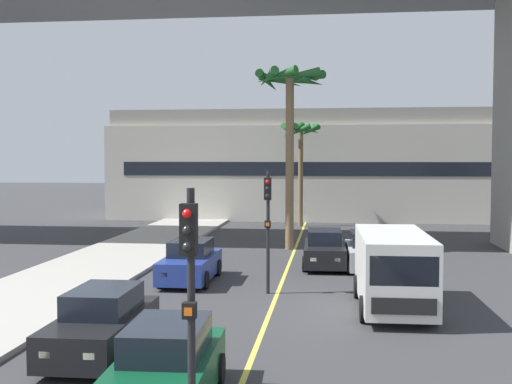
{
  "coord_description": "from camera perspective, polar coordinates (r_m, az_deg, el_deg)",
  "views": [
    {
      "loc": [
        1.79,
        -1.01,
        4.65
      ],
      "look_at": [
        0.0,
        14.0,
        3.82
      ],
      "focal_mm": 44.07,
      "sensor_mm": 36.0,
      "label": 1
    }
  ],
  "objects": [
    {
      "name": "pier_building_backdrop",
      "position": [
        48.97,
        4.72,
        2.4
      ],
      "size": [
        29.83,
        8.04,
        8.19
      ],
      "color": "beige",
      "rests_on": "ground"
    },
    {
      "name": "lane_stripe_center",
      "position": [
        25.5,
        2.69,
        -7.36
      ],
      "size": [
        0.14,
        56.0,
        0.01
      ],
      "primitive_type": "cube",
      "color": "#DBCC4C",
      "rests_on": "ground"
    },
    {
      "name": "car_queue_fourth",
      "position": [
        23.81,
        -5.97,
        -6.37
      ],
      "size": [
        1.84,
        4.1,
        1.56
      ],
      "color": "navy",
      "rests_on": "ground"
    },
    {
      "name": "car_queue_third",
      "position": [
        26.69,
        10.13,
        -5.38
      ],
      "size": [
        1.92,
        4.15,
        1.56
      ],
      "color": "#B7BABF",
      "rests_on": "ground"
    },
    {
      "name": "delivery_van",
      "position": [
        19.66,
        12.32,
        -6.78
      ],
      "size": [
        2.22,
        5.28,
        2.36
      ],
      "color": "silver",
      "rests_on": "ground"
    },
    {
      "name": "palm_tree_near_median",
      "position": [
        31.85,
        3.11,
        8.27
      ],
      "size": [
        3.62,
        3.66,
        9.14
      ],
      "color": "brown",
      "rests_on": "ground"
    },
    {
      "name": "palm_tree_mid_median",
      "position": [
        42.52,
        4.11,
        4.72
      ],
      "size": [
        2.76,
        2.78,
        7.07
      ],
      "color": "brown",
      "rests_on": "ground"
    },
    {
      "name": "car_queue_front",
      "position": [
        27.03,
        6.25,
        -5.24
      ],
      "size": [
        1.91,
        4.14,
        1.56
      ],
      "color": "black",
      "rests_on": "ground"
    },
    {
      "name": "car_queue_second",
      "position": [
        15.54,
        -13.8,
        -11.59
      ],
      "size": [
        1.88,
        4.12,
        1.56
      ],
      "color": "black",
      "rests_on": "ground"
    },
    {
      "name": "traffic_light_median_near",
      "position": [
        9.42,
        -6.0,
        -8.72
      ],
      "size": [
        0.24,
        0.37,
        4.2
      ],
      "color": "black",
      "rests_on": "ground"
    },
    {
      "name": "car_queue_fifth",
      "position": [
        12.23,
        -8.18,
        -15.63
      ],
      "size": [
        1.95,
        4.16,
        1.56
      ],
      "color": "#0C4728",
      "rests_on": "ground"
    },
    {
      "name": "traffic_light_median_far",
      "position": [
        21.29,
        1.08,
        -2.08
      ],
      "size": [
        0.24,
        0.37,
        4.2
      ],
      "color": "black",
      "rests_on": "ground"
    }
  ]
}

